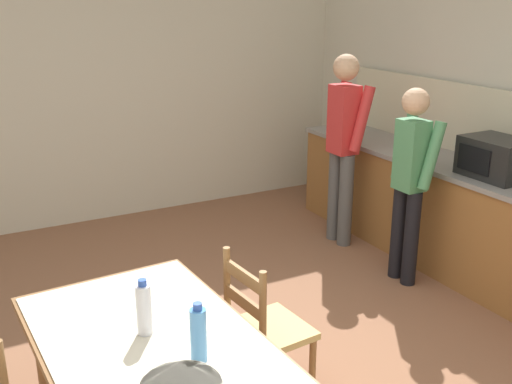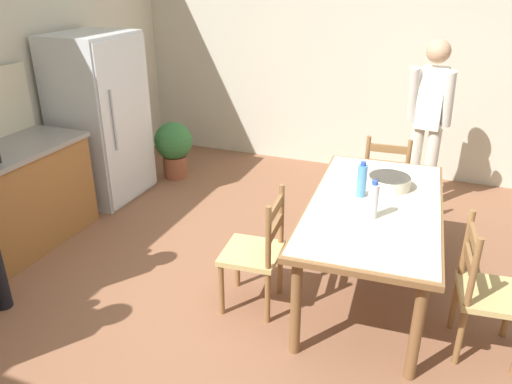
{
  "view_description": "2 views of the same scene",
  "coord_description": "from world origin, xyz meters",
  "px_view_note": "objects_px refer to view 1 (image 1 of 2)",
  "views": [
    {
      "loc": [
        2.75,
        -1.47,
        2.22
      ],
      "look_at": [
        0.1,
        -0.06,
        1.24
      ],
      "focal_mm": 42.0,
      "sensor_mm": 36.0,
      "label": 1
    },
    {
      "loc": [
        -2.67,
        -1.16,
        2.3
      ],
      "look_at": [
        0.01,
        -0.1,
        0.99
      ],
      "focal_mm": 35.0,
      "sensor_mm": 36.0,
      "label": 2
    }
  ],
  "objects_px": {
    "bottle_near_centre": "(144,309)",
    "bottle_off_centre": "(198,334)",
    "microwave": "(497,158)",
    "person_at_sink": "(344,140)",
    "chair_side_far_left": "(264,330)",
    "dining_table": "(166,374)",
    "person_at_counter": "(410,176)"
  },
  "relations": [
    {
      "from": "bottle_off_centre",
      "to": "person_at_counter",
      "type": "distance_m",
      "value": 2.7
    },
    {
      "from": "bottle_near_centre",
      "to": "person_at_sink",
      "type": "bearing_deg",
      "value": 127.74
    },
    {
      "from": "microwave",
      "to": "chair_side_far_left",
      "type": "height_order",
      "value": "microwave"
    },
    {
      "from": "bottle_off_centre",
      "to": "microwave",
      "type": "bearing_deg",
      "value": 108.81
    },
    {
      "from": "microwave",
      "to": "bottle_near_centre",
      "type": "distance_m",
      "value": 3.07
    },
    {
      "from": "microwave",
      "to": "bottle_near_centre",
      "type": "bearing_deg",
      "value": -77.53
    },
    {
      "from": "bottle_off_centre",
      "to": "person_at_sink",
      "type": "relative_size",
      "value": 0.15
    },
    {
      "from": "dining_table",
      "to": "bottle_near_centre",
      "type": "distance_m",
      "value": 0.31
    },
    {
      "from": "microwave",
      "to": "person_at_sink",
      "type": "distance_m",
      "value": 1.37
    },
    {
      "from": "bottle_off_centre",
      "to": "chair_side_far_left",
      "type": "xyz_separation_m",
      "value": [
        -0.54,
        0.61,
        -0.44
      ]
    },
    {
      "from": "microwave",
      "to": "person_at_counter",
      "type": "relative_size",
      "value": 0.32
    },
    {
      "from": "microwave",
      "to": "person_at_sink",
      "type": "bearing_deg",
      "value": -158.6
    },
    {
      "from": "bottle_near_centre",
      "to": "bottle_off_centre",
      "type": "height_order",
      "value": "same"
    },
    {
      "from": "bottle_near_centre",
      "to": "person_at_sink",
      "type": "xyz_separation_m",
      "value": [
        -1.93,
        2.5,
        0.1
      ]
    },
    {
      "from": "microwave",
      "to": "chair_side_far_left",
      "type": "bearing_deg",
      "value": -78.97
    },
    {
      "from": "dining_table",
      "to": "person_at_sink",
      "type": "distance_m",
      "value": 3.31
    },
    {
      "from": "bottle_near_centre",
      "to": "person_at_sink",
      "type": "relative_size",
      "value": 0.15
    },
    {
      "from": "bottle_near_centre",
      "to": "person_at_counter",
      "type": "xyz_separation_m",
      "value": [
        -1.02,
        2.48,
        0.0
      ]
    },
    {
      "from": "bottle_off_centre",
      "to": "person_at_counter",
      "type": "relative_size",
      "value": 0.17
    },
    {
      "from": "dining_table",
      "to": "person_at_counter",
      "type": "xyz_separation_m",
      "value": [
        -1.25,
        2.46,
        0.21
      ]
    },
    {
      "from": "bottle_off_centre",
      "to": "person_at_sink",
      "type": "height_order",
      "value": "person_at_sink"
    },
    {
      "from": "bottle_near_centre",
      "to": "microwave",
      "type": "bearing_deg",
      "value": 102.47
    },
    {
      "from": "chair_side_far_left",
      "to": "person_at_sink",
      "type": "distance_m",
      "value": 2.51
    },
    {
      "from": "chair_side_far_left",
      "to": "person_at_sink",
      "type": "relative_size",
      "value": 0.52
    },
    {
      "from": "microwave",
      "to": "bottle_off_centre",
      "type": "distance_m",
      "value": 3.03
    },
    {
      "from": "dining_table",
      "to": "bottle_near_centre",
      "type": "bearing_deg",
      "value": -176.76
    },
    {
      "from": "bottle_near_centre",
      "to": "person_at_counter",
      "type": "height_order",
      "value": "person_at_counter"
    },
    {
      "from": "chair_side_far_left",
      "to": "person_at_counter",
      "type": "height_order",
      "value": "person_at_counter"
    },
    {
      "from": "microwave",
      "to": "person_at_sink",
      "type": "relative_size",
      "value": 0.29
    },
    {
      "from": "bottle_near_centre",
      "to": "bottle_off_centre",
      "type": "relative_size",
      "value": 1.0
    },
    {
      "from": "microwave",
      "to": "person_at_counter",
      "type": "distance_m",
      "value": 0.65
    },
    {
      "from": "person_at_sink",
      "to": "person_at_counter",
      "type": "height_order",
      "value": "person_at_sink"
    }
  ]
}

